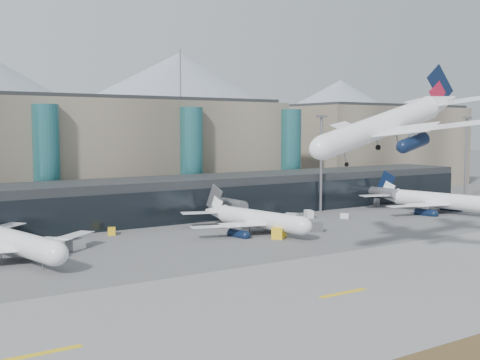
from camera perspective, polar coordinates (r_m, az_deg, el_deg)
name	(u,v)px	position (r m, az deg, el deg)	size (l,w,h in m)	color
ground	(370,256)	(107.72, 12.19, -7.09)	(900.00, 900.00, 0.00)	#515154
runway_strip	(441,274)	(98.01, 18.48, -8.42)	(400.00, 40.00, 0.04)	slate
runway_markings	(441,273)	(98.00, 18.48, -8.41)	(128.00, 1.00, 0.02)	gold
concourse	(205,196)	(152.60, -3.34, -1.56)	(170.00, 27.00, 10.00)	black
terminal_main	(67,153)	(171.63, -16.05, 2.49)	(130.00, 30.00, 31.00)	gray
terminal_east	(379,146)	(236.34, 13.04, 3.18)	(70.00, 30.00, 31.00)	gray
teal_towers	(124,160)	(159.97, -10.93, 1.91)	(116.40, 19.40, 46.00)	#26666B
mountain_ridge	(0,95)	(463.66, -21.84, 7.51)	(910.00, 400.00, 110.00)	gray
lightmast_mid	(321,158)	(161.19, 7.70, 2.12)	(3.00, 1.20, 25.60)	slate
lightmast_right	(466,154)	(192.59, 20.65, 2.30)	(3.00, 1.20, 25.60)	slate
hero_jet	(394,117)	(103.42, 14.37, 5.81)	(33.75, 34.74, 11.19)	white
jet_parked_left	(8,234)	(110.14, -21.16, -4.78)	(34.25, 35.20, 11.32)	white
jet_parked_mid	(249,213)	(129.43, 0.89, -3.15)	(32.45, 32.88, 10.61)	white
jet_parked_right	(427,195)	(167.89, 17.27, -1.38)	(35.46, 36.12, 11.64)	white
veh_a	(76,244)	(115.26, -15.33, -5.88)	(3.41, 1.92, 1.92)	silver
veh_b	(112,231)	(128.95, -12.07, -4.77)	(2.51, 1.54, 1.45)	yellow
veh_c	(315,227)	(130.76, 7.10, -4.46)	(3.46, 1.83, 1.92)	#48474C
veh_d	(309,214)	(150.71, 6.55, -3.22)	(3.18, 1.71, 1.82)	silver
veh_g	(345,216)	(150.78, 9.92, -3.37)	(2.12, 1.23, 1.23)	silver
veh_h	(279,232)	(122.52, 3.73, -4.97)	(4.21, 2.22, 2.33)	yellow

